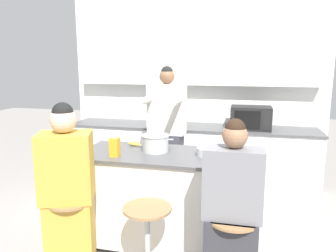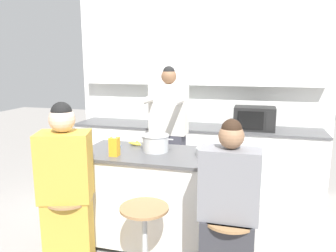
{
  "view_description": "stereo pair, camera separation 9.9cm",
  "coord_description": "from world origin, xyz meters",
  "px_view_note": "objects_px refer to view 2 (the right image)",
  "views": [
    {
      "loc": [
        0.69,
        -2.87,
        1.77
      ],
      "look_at": [
        0.0,
        0.07,
        1.17
      ],
      "focal_mm": 35.0,
      "sensor_mm": 36.0,
      "label": 1
    },
    {
      "loc": [
        0.78,
        -2.85,
        1.77
      ],
      "look_at": [
        0.0,
        0.07,
        1.17
      ],
      "focal_mm": 35.0,
      "sensor_mm": 36.0,
      "label": 2
    }
  ],
  "objects_px": {
    "coffee_cup_near": "(114,147)",
    "banana_bunch": "(135,143)",
    "kitchen_island": "(166,199)",
    "person_wrapped_blanket": "(67,195)",
    "bar_stool_center": "(145,243)",
    "person_seated_near": "(228,223)",
    "microwave": "(254,118)",
    "bar_stool_leftmost": "(71,232)",
    "juice_carton": "(114,147)",
    "person_cooking": "(169,143)",
    "cooking_pot": "(156,143)",
    "potted_plant": "(167,114)",
    "fruit_bowl": "(207,152)"
  },
  "relations": [
    {
      "from": "coffee_cup_near",
      "to": "banana_bunch",
      "type": "xyz_separation_m",
      "value": [
        0.13,
        0.25,
        -0.02
      ]
    },
    {
      "from": "banana_bunch",
      "to": "kitchen_island",
      "type": "bearing_deg",
      "value": -28.63
    },
    {
      "from": "person_wrapped_blanket",
      "to": "bar_stool_center",
      "type": "bearing_deg",
      "value": -18.02
    },
    {
      "from": "person_seated_near",
      "to": "microwave",
      "type": "relative_size",
      "value": 2.74
    },
    {
      "from": "bar_stool_leftmost",
      "to": "juice_carton",
      "type": "relative_size",
      "value": 3.6
    },
    {
      "from": "person_cooking",
      "to": "microwave",
      "type": "bearing_deg",
      "value": 39.92
    },
    {
      "from": "person_cooking",
      "to": "coffee_cup_near",
      "type": "relative_size",
      "value": 14.13
    },
    {
      "from": "person_cooking",
      "to": "banana_bunch",
      "type": "distance_m",
      "value": 0.53
    },
    {
      "from": "cooking_pot",
      "to": "kitchen_island",
      "type": "bearing_deg",
      "value": -24.96
    },
    {
      "from": "cooking_pot",
      "to": "person_wrapped_blanket",
      "type": "bearing_deg",
      "value": -127.65
    },
    {
      "from": "person_seated_near",
      "to": "banana_bunch",
      "type": "distance_m",
      "value": 1.37
    },
    {
      "from": "juice_carton",
      "to": "coffee_cup_near",
      "type": "bearing_deg",
      "value": 116.02
    },
    {
      "from": "banana_bunch",
      "to": "juice_carton",
      "type": "distance_m",
      "value": 0.41
    },
    {
      "from": "coffee_cup_near",
      "to": "bar_stool_center",
      "type": "bearing_deg",
      "value": -49.35
    },
    {
      "from": "potted_plant",
      "to": "fruit_bowl",
      "type": "bearing_deg",
      "value": -61.78
    },
    {
      "from": "potted_plant",
      "to": "bar_stool_leftmost",
      "type": "bearing_deg",
      "value": -97.35
    },
    {
      "from": "person_seated_near",
      "to": "microwave",
      "type": "bearing_deg",
      "value": 86.16
    },
    {
      "from": "bar_stool_leftmost",
      "to": "person_seated_near",
      "type": "bearing_deg",
      "value": -0.36
    },
    {
      "from": "person_seated_near",
      "to": "coffee_cup_near",
      "type": "bearing_deg",
      "value": 152.35
    },
    {
      "from": "bar_stool_center",
      "to": "juice_carton",
      "type": "bearing_deg",
      "value": 134.6
    },
    {
      "from": "kitchen_island",
      "to": "fruit_bowl",
      "type": "distance_m",
      "value": 0.62
    },
    {
      "from": "kitchen_island",
      "to": "person_seated_near",
      "type": "distance_m",
      "value": 0.92
    },
    {
      "from": "person_cooking",
      "to": "person_wrapped_blanket",
      "type": "xyz_separation_m",
      "value": [
        -0.51,
        -1.32,
        -0.15
      ]
    },
    {
      "from": "bar_stool_center",
      "to": "person_seated_near",
      "type": "height_order",
      "value": "person_seated_near"
    },
    {
      "from": "cooking_pot",
      "to": "banana_bunch",
      "type": "relative_size",
      "value": 2.29
    },
    {
      "from": "cooking_pot",
      "to": "coffee_cup_near",
      "type": "distance_m",
      "value": 0.4
    },
    {
      "from": "fruit_bowl",
      "to": "bar_stool_leftmost",
      "type": "bearing_deg",
      "value": -147.35
    },
    {
      "from": "coffee_cup_near",
      "to": "potted_plant",
      "type": "height_order",
      "value": "potted_plant"
    },
    {
      "from": "cooking_pot",
      "to": "juice_carton",
      "type": "distance_m",
      "value": 0.4
    },
    {
      "from": "microwave",
      "to": "bar_stool_center",
      "type": "bearing_deg",
      "value": -110.99
    },
    {
      "from": "cooking_pot",
      "to": "coffee_cup_near",
      "type": "xyz_separation_m",
      "value": [
        -0.39,
        -0.1,
        -0.04
      ]
    },
    {
      "from": "person_wrapped_blanket",
      "to": "fruit_bowl",
      "type": "xyz_separation_m",
      "value": [
        1.04,
        0.67,
        0.26
      ]
    },
    {
      "from": "bar_stool_leftmost",
      "to": "fruit_bowl",
      "type": "relative_size",
      "value": 3.5
    },
    {
      "from": "person_seated_near",
      "to": "potted_plant",
      "type": "distance_m",
      "value": 2.37
    },
    {
      "from": "bar_stool_center",
      "to": "microwave",
      "type": "bearing_deg",
      "value": 69.01
    },
    {
      "from": "person_seated_near",
      "to": "cooking_pot",
      "type": "bearing_deg",
      "value": 137.38
    },
    {
      "from": "coffee_cup_near",
      "to": "potted_plant",
      "type": "xyz_separation_m",
      "value": [
        0.13,
        1.48,
        0.09
      ]
    },
    {
      "from": "coffee_cup_near",
      "to": "kitchen_island",
      "type": "bearing_deg",
      "value": 4.56
    },
    {
      "from": "cooking_pot",
      "to": "juice_carton",
      "type": "height_order",
      "value": "juice_carton"
    },
    {
      "from": "bar_stool_leftmost",
      "to": "person_cooking",
      "type": "xyz_separation_m",
      "value": [
        0.5,
        1.31,
        0.48
      ]
    },
    {
      "from": "person_cooking",
      "to": "person_wrapped_blanket",
      "type": "height_order",
      "value": "person_cooking"
    },
    {
      "from": "bar_stool_leftmost",
      "to": "cooking_pot",
      "type": "height_order",
      "value": "cooking_pot"
    },
    {
      "from": "bar_stool_center",
      "to": "cooking_pot",
      "type": "relative_size",
      "value": 1.93
    },
    {
      "from": "bar_stool_center",
      "to": "potted_plant",
      "type": "distance_m",
      "value": 2.22
    },
    {
      "from": "person_seated_near",
      "to": "banana_bunch",
      "type": "xyz_separation_m",
      "value": [
        -1.02,
        0.86,
        0.32
      ]
    },
    {
      "from": "bar_stool_center",
      "to": "person_wrapped_blanket",
      "type": "distance_m",
      "value": 0.74
    },
    {
      "from": "bar_stool_leftmost",
      "to": "bar_stool_center",
      "type": "height_order",
      "value": "same"
    },
    {
      "from": "person_cooking",
      "to": "person_wrapped_blanket",
      "type": "distance_m",
      "value": 1.42
    },
    {
      "from": "person_seated_near",
      "to": "kitchen_island",
      "type": "bearing_deg",
      "value": 134.82
    },
    {
      "from": "person_seated_near",
      "to": "bar_stool_leftmost",
      "type": "bearing_deg",
      "value": 179.82
    }
  ]
}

